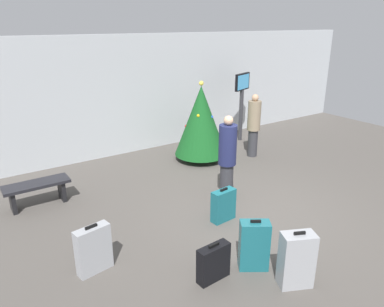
# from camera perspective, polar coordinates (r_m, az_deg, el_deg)

# --- Properties ---
(ground_plane) EXTENTS (16.00, 16.00, 0.00)m
(ground_plane) POSITION_cam_1_polar(r_m,az_deg,el_deg) (7.16, 8.84, -9.05)
(ground_plane) COLOR #514C47
(back_wall) EXTENTS (16.00, 0.20, 3.13)m
(back_wall) POSITION_cam_1_polar(r_m,az_deg,el_deg) (10.20, -8.23, 9.14)
(back_wall) COLOR #B7BCC1
(back_wall) RESTS_ON ground_plane
(holiday_tree) EXTENTS (1.35, 1.35, 2.06)m
(holiday_tree) POSITION_cam_1_polar(r_m,az_deg,el_deg) (9.37, 1.41, 5.11)
(holiday_tree) COLOR #4C3319
(holiday_tree) RESTS_ON ground_plane
(flight_info_kiosk) EXTENTS (0.71, 0.33, 2.02)m
(flight_info_kiosk) POSITION_cam_1_polar(r_m,az_deg,el_deg) (11.04, 7.74, 8.87)
(flight_info_kiosk) COLOR #333338
(flight_info_kiosk) RESTS_ON ground_plane
(waiting_bench) EXTENTS (1.23, 0.44, 0.48)m
(waiting_bench) POSITION_cam_1_polar(r_m,az_deg,el_deg) (7.80, -22.95, -5.10)
(waiting_bench) COLOR black
(waiting_bench) RESTS_ON ground_plane
(traveller_0) EXTENTS (0.50, 0.50, 1.74)m
(traveller_0) POSITION_cam_1_polar(r_m,az_deg,el_deg) (7.28, 5.50, -0.45)
(traveller_0) COLOR #333338
(traveller_0) RESTS_ON ground_plane
(traveller_1) EXTENTS (0.37, 0.37, 1.68)m
(traveller_1) POSITION_cam_1_polar(r_m,az_deg,el_deg) (9.80, 9.56, 4.52)
(traveller_1) COLOR #333338
(traveller_1) RESTS_ON ground_plane
(suitcase_0) EXTENTS (0.52, 0.42, 0.84)m
(suitcase_0) POSITION_cam_1_polar(r_m,az_deg,el_deg) (5.34, 15.94, -15.61)
(suitcase_0) COLOR #9EA0A5
(suitcase_0) RESTS_ON ground_plane
(suitcase_1) EXTENTS (0.48, 0.43, 0.80)m
(suitcase_1) POSITION_cam_1_polar(r_m,az_deg,el_deg) (5.54, 9.63, -13.89)
(suitcase_1) COLOR #19606B
(suitcase_1) RESTS_ON ground_plane
(suitcase_2) EXTENTS (0.53, 0.26, 0.75)m
(suitcase_2) POSITION_cam_1_polar(r_m,az_deg,el_deg) (5.60, -15.05, -14.22)
(suitcase_2) COLOR #9EA0A5
(suitcase_2) RESTS_ON ground_plane
(suitcase_3) EXTENTS (0.48, 0.22, 0.63)m
(suitcase_3) POSITION_cam_1_polar(r_m,az_deg,el_deg) (6.72, 4.89, -8.03)
(suitcase_3) COLOR #19606B
(suitcase_3) RESTS_ON ground_plane
(suitcase_4) EXTENTS (0.50, 0.20, 0.57)m
(suitcase_4) POSITION_cam_1_polar(r_m,az_deg,el_deg) (5.33, 3.36, -16.59)
(suitcase_4) COLOR black
(suitcase_4) RESTS_ON ground_plane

